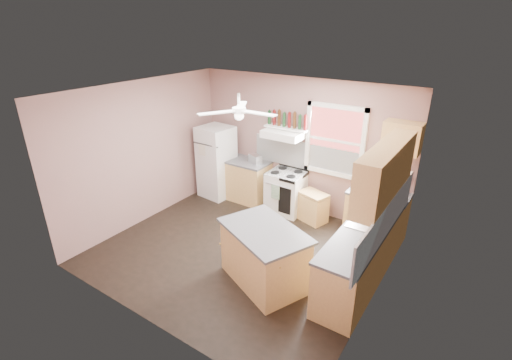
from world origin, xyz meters
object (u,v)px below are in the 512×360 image
Objects in this scene: refrigerator at (217,162)px; toaster at (255,159)px; cart at (313,208)px; stove at (286,192)px; island at (264,257)px.

refrigerator reaches higher than toaster.
stove is at bearing -168.46° from cart.
refrigerator reaches higher than stove.
cart is 2.10m from island.
cart is (0.64, -0.06, -0.16)m from stove.
toaster reaches higher than cart.
stove is (1.67, 0.18, -0.36)m from refrigerator.
island is at bearing -32.61° from refrigerator.
island is (0.85, -2.15, 0.00)m from stove.
cart is 0.43× the size of island.
island is at bearing -71.02° from stove.
stove is 2.31m from island.
refrigerator reaches higher than island.
cart is (1.41, -0.07, -0.72)m from toaster.
refrigerator is 2.91× the size of cart.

